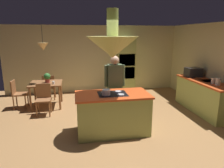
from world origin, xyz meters
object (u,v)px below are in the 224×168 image
object	(u,v)px
potted_plant_on_table	(47,77)
cooking_pot_on_cooktop	(106,92)
dining_table	(46,86)
canister_sugar	(213,81)
chair_at_corner	(17,92)
chair_facing_island	(43,97)
microwave_on_counter	(193,72)
kitchen_island	(112,113)
oven_tower	(125,66)
chair_by_back_wall	(49,86)
person_at_island	(115,84)
cup_on_table	(53,83)
canister_flour	(218,82)

from	to	relation	value
potted_plant_on_table	cooking_pot_on_cooktop	xyz separation A→B (m)	(1.49, -2.23, 0.07)
dining_table	canister_sugar	bearing A→B (deg)	-19.83
dining_table	chair_at_corner	world-z (taller)	chair_at_corner
chair_facing_island	microwave_on_counter	bearing A→B (deg)	-0.14
kitchen_island	oven_tower	bearing A→B (deg)	71.26
chair_by_back_wall	cooking_pot_on_cooktop	size ratio (longest dim) A/B	4.83
chair_by_back_wall	microwave_on_counter	xyz separation A→B (m)	(4.54, -1.35, 0.56)
chair_by_back_wall	cooking_pot_on_cooktop	bearing A→B (deg)	117.99
person_at_island	cooking_pot_on_cooktop	xyz separation A→B (m)	(-0.35, -0.84, 0.03)
cup_on_table	microwave_on_counter	xyz separation A→B (m)	(4.29, -0.46, 0.26)
chair_by_back_wall	canister_flour	size ratio (longest dim) A/B	4.57
dining_table	person_at_island	bearing A→B (deg)	-36.25
canister_sugar	chair_facing_island	bearing A→B (deg)	167.95
oven_tower	chair_by_back_wall	distance (m)	2.89
kitchen_island	dining_table	bearing A→B (deg)	128.99
chair_facing_island	chair_at_corner	world-z (taller)	same
chair_by_back_wall	canister_sugar	size ratio (longest dim) A/B	5.57
canister_sugar	cooking_pot_on_cooktop	distance (m)	3.06
microwave_on_counter	person_at_island	bearing A→B (deg)	-165.06
kitchen_island	oven_tower	xyz separation A→B (m)	(1.10, 3.24, 0.57)
potted_plant_on_table	dining_table	bearing A→B (deg)	-177.18
oven_tower	dining_table	world-z (taller)	oven_tower
kitchen_island	chair_at_corner	distance (m)	3.31
dining_table	canister_sugar	xyz separation A→B (m)	(4.54, -1.64, 0.35)
chair_by_back_wall	cup_on_table	size ratio (longest dim) A/B	9.67
kitchen_island	chair_at_corner	xyz separation A→B (m)	(-2.56, 2.10, 0.04)
person_at_island	microwave_on_counter	size ratio (longest dim) A/B	3.68
dining_table	canister_flour	world-z (taller)	canister_flour
chair_facing_island	microwave_on_counter	distance (m)	4.57
dining_table	chair_by_back_wall	size ratio (longest dim) A/B	1.10
dining_table	cooking_pot_on_cooktop	world-z (taller)	cooking_pot_on_cooktop
cooking_pot_on_cooktop	canister_sugar	bearing A→B (deg)	11.17
chair_by_back_wall	cup_on_table	world-z (taller)	chair_by_back_wall
chair_facing_island	canister_sugar	xyz separation A→B (m)	(4.54, -0.97, 0.50)
canister_flour	microwave_on_counter	xyz separation A→B (m)	(0.00, 1.14, 0.04)
dining_table	potted_plant_on_table	size ratio (longest dim) A/B	3.18
kitchen_island	chair_by_back_wall	bearing A→B (deg)	121.56
person_at_island	cup_on_table	bearing A→B (deg)	144.70
chair_facing_island	dining_table	bearing A→B (deg)	90.00
person_at_island	cooking_pot_on_cooktop	distance (m)	0.91
dining_table	chair_at_corner	xyz separation A→B (m)	(-0.86, -0.00, -0.15)
cooking_pot_on_cooktop	microwave_on_counter	bearing A→B (deg)	27.34
cup_on_table	canister_sugar	distance (m)	4.52
chair_facing_island	canister_flour	size ratio (longest dim) A/B	4.57
person_at_island	microwave_on_counter	distance (m)	2.74
canister_flour	cup_on_table	bearing A→B (deg)	159.63
oven_tower	canister_flour	size ratio (longest dim) A/B	10.82
kitchen_island	canister_flour	world-z (taller)	canister_flour
chair_at_corner	canister_flour	world-z (taller)	canister_flour
microwave_on_counter	cooking_pot_on_cooktop	distance (m)	3.38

